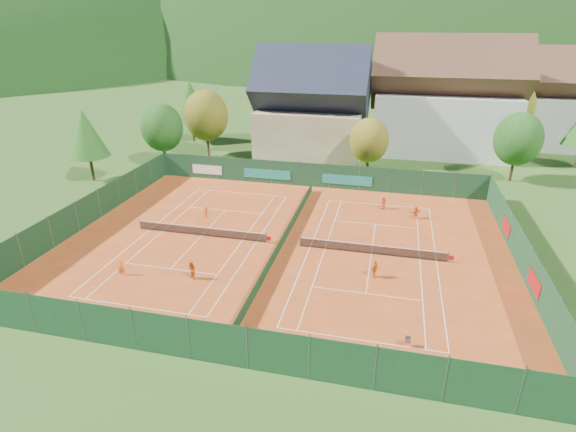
% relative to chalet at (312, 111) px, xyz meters
% --- Properties ---
extents(ground, '(600.00, 600.00, 0.00)m').
position_rel_chalet_xyz_m(ground, '(3.00, -30.00, -6.64)').
color(ground, '#2A4F18').
rests_on(ground, ground).
extents(clay_pad, '(40.00, 32.00, 0.01)m').
position_rel_chalet_xyz_m(clay_pad, '(3.00, -30.00, -6.62)').
color(clay_pad, '#AD4419').
rests_on(clay_pad, ground).
extents(court_markings_left, '(11.03, 23.83, 0.00)m').
position_rel_chalet_xyz_m(court_markings_left, '(-5.00, -30.00, -6.61)').
color(court_markings_left, white).
rests_on(court_markings_left, ground).
extents(court_markings_right, '(11.03, 23.83, 0.00)m').
position_rel_chalet_xyz_m(court_markings_right, '(11.00, -30.00, -6.61)').
color(court_markings_right, white).
rests_on(court_markings_right, ground).
extents(tennis_net_left, '(13.30, 0.10, 1.02)m').
position_rel_chalet_xyz_m(tennis_net_left, '(-4.85, -30.00, -6.12)').
color(tennis_net_left, '#59595B').
rests_on(tennis_net_left, ground).
extents(tennis_net_right, '(13.30, 0.10, 1.02)m').
position_rel_chalet_xyz_m(tennis_net_right, '(11.15, -30.00, -6.12)').
color(tennis_net_right, '#59595B').
rests_on(tennis_net_right, ground).
extents(court_divider, '(0.03, 28.80, 1.00)m').
position_rel_chalet_xyz_m(court_divider, '(3.00, -30.00, -6.12)').
color(court_divider, '#123318').
rests_on(court_divider, ground).
extents(fence_north, '(40.00, 0.10, 3.00)m').
position_rel_chalet_xyz_m(fence_north, '(2.54, -14.01, -5.16)').
color(fence_north, '#163D23').
rests_on(fence_north, ground).
extents(fence_south, '(40.00, 0.04, 3.00)m').
position_rel_chalet_xyz_m(fence_south, '(3.00, -46.00, -5.12)').
color(fence_south, '#163C1F').
rests_on(fence_south, ground).
extents(fence_west, '(0.04, 32.00, 3.00)m').
position_rel_chalet_xyz_m(fence_west, '(-17.00, -30.00, -5.12)').
color(fence_west, '#13341A').
rests_on(fence_west, ground).
extents(fence_east, '(0.09, 32.00, 3.00)m').
position_rel_chalet_xyz_m(fence_east, '(23.00, -29.95, -5.14)').
color(fence_east, '#153C20').
rests_on(fence_east, ground).
extents(chalet, '(16.20, 12.00, 16.00)m').
position_rel_chalet_xyz_m(chalet, '(0.00, 0.00, 0.00)').
color(chalet, beige).
rests_on(chalet, ground).
extents(hotel_block_a, '(21.60, 11.00, 17.25)m').
position_rel_chalet_xyz_m(hotel_block_a, '(19.00, 6.00, 0.76)').
color(hotel_block_a, silver).
rests_on(hotel_block_a, ground).
extents(hotel_block_b, '(17.28, 10.00, 15.50)m').
position_rel_chalet_xyz_m(hotel_block_b, '(33.00, 14.00, -0.01)').
color(hotel_block_b, silver).
rests_on(hotel_block_b, ground).
extents(tree_west_front, '(5.72, 5.72, 8.69)m').
position_rel_chalet_xyz_m(tree_west_front, '(-19.00, -10.00, -1.23)').
color(tree_west_front, '#412C17').
rests_on(tree_west_front, ground).
extents(tree_west_mid, '(6.44, 6.44, 9.78)m').
position_rel_chalet_xyz_m(tree_west_mid, '(-15.00, -4.00, -0.56)').
color(tree_west_mid, '#4E371C').
rests_on(tree_west_mid, ground).
extents(tree_west_back, '(5.60, 5.60, 10.00)m').
position_rel_chalet_xyz_m(tree_west_back, '(-21.00, 4.00, 0.11)').
color(tree_west_back, '#472F19').
rests_on(tree_west_back, ground).
extents(tree_center, '(5.01, 5.01, 7.60)m').
position_rel_chalet_xyz_m(tree_center, '(9.00, -8.00, -1.91)').
color(tree_center, '#473119').
rests_on(tree_center, ground).
extents(tree_east_front, '(5.72, 5.72, 8.69)m').
position_rel_chalet_xyz_m(tree_east_front, '(27.00, -6.00, -1.23)').
color(tree_east_front, '#422817').
rests_on(tree_east_front, ground).
extents(tree_west_side, '(5.04, 5.04, 9.00)m').
position_rel_chalet_xyz_m(tree_west_side, '(-25.00, -18.00, -0.56)').
color(tree_west_side, '#4A341A').
rests_on(tree_west_side, ground).
extents(tree_east_back, '(7.15, 7.15, 10.86)m').
position_rel_chalet_xyz_m(tree_east_back, '(29.00, 10.00, 0.12)').
color(tree_east_back, '#4B321B').
rests_on(tree_east_back, ground).
extents(mountain_backdrop, '(820.00, 530.00, 242.00)m').
position_rel_chalet_xyz_m(mountain_backdrop, '(31.54, 203.48, -46.26)').
color(mountain_backdrop, black).
rests_on(mountain_backdrop, ground).
extents(ball_hopper, '(0.34, 0.34, 0.80)m').
position_rel_chalet_xyz_m(ball_hopper, '(13.96, -41.85, -6.07)').
color(ball_hopper, slate).
rests_on(ball_hopper, ground).
extents(loose_ball_0, '(0.07, 0.07, 0.07)m').
position_rel_chalet_xyz_m(loose_ball_0, '(-7.10, -36.22, -6.59)').
color(loose_ball_0, '#CCD833').
rests_on(loose_ball_0, ground).
extents(loose_ball_1, '(0.07, 0.07, 0.07)m').
position_rel_chalet_xyz_m(loose_ball_1, '(5.26, -37.89, -6.59)').
color(loose_ball_1, '#CCD833').
rests_on(loose_ball_1, ground).
extents(player_left_near, '(0.59, 0.54, 1.36)m').
position_rel_chalet_xyz_m(player_left_near, '(-8.31, -38.19, -5.94)').
color(player_left_near, orange).
rests_on(player_left_near, ground).
extents(player_left_mid, '(0.97, 0.92, 1.59)m').
position_rel_chalet_xyz_m(player_left_mid, '(-2.56, -37.51, -5.83)').
color(player_left_mid, '#CE5912').
rests_on(player_left_mid, ground).
extents(player_left_far, '(0.83, 0.54, 1.22)m').
position_rel_chalet_xyz_m(player_left_far, '(-6.17, -25.98, -6.01)').
color(player_left_far, '#CF4A12').
rests_on(player_left_far, ground).
extents(player_right_near, '(0.76, 0.96, 1.52)m').
position_rel_chalet_xyz_m(player_right_near, '(11.46, -33.90, -5.87)').
color(player_right_near, orange).
rests_on(player_right_near, ground).
extents(player_right_far_a, '(0.82, 0.74, 1.41)m').
position_rel_chalet_xyz_m(player_right_far_a, '(11.57, -19.29, -5.92)').
color(player_right_far_a, '#D24712').
rests_on(player_right_far_a, ground).
extents(player_right_far_b, '(1.29, 0.97, 1.35)m').
position_rel_chalet_xyz_m(player_right_far_b, '(14.92, -21.16, -5.95)').
color(player_right_far_b, orange).
rests_on(player_right_far_b, ground).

